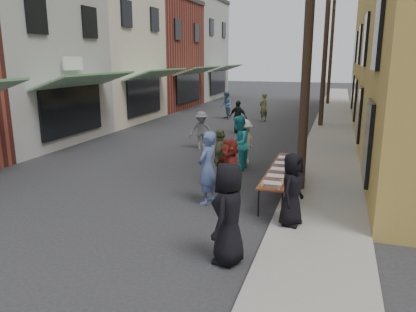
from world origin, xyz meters
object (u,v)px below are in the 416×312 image
Objects in this scene: utility_pole_far at (331,49)px; serving_table at (282,170)px; utility_pole_mid at (326,45)px; guest_front_a at (229,214)px; utility_pole_near at (308,32)px; guest_front_c at (238,143)px; catering_tray_sausage at (272,184)px; server at (292,189)px.

utility_pole_far is 2.25× the size of serving_table.
utility_pole_mid is 4.59× the size of guest_front_a.
guest_front_a is (-0.90, -4.75, -3.52)m from utility_pole_near.
utility_pole_mid reaches higher than guest_front_a.
utility_pole_near is at bearing 53.86° from guest_front_c.
guest_front_a is at bearing -98.52° from catering_tray_sausage.
utility_pole_mid is 5.35× the size of server.
server is at bearing -88.98° from utility_pole_near.
utility_pole_far is 18.00× the size of catering_tray_sausage.
guest_front_c reaches higher than serving_table.
catering_tray_sausage is (-0.00, -1.65, 0.08)m from serving_table.
guest_front_a is (-0.40, -2.67, 0.19)m from catering_tray_sausage.
guest_front_c is 1.14× the size of server.
utility_pole_mid is at bearing 15.72° from server.
guest_front_c reaches higher than catering_tray_sausage.
guest_front_c is at bearing 129.83° from serving_table.
guest_front_c is at bearing -95.85° from utility_pole_far.
server is (0.95, 1.95, -0.04)m from guest_front_a.
serving_table is 1.65m from catering_tray_sausage.
utility_pole_far is 22.69m from guest_front_c.
utility_pole_mid reaches higher than catering_tray_sausage.
serving_table is at bearing -179.43° from guest_front_a.
utility_pole_far is at bearing 90.00° from utility_pole_mid.
catering_tray_sausage is 0.26× the size of guest_front_a.
utility_pole_far is (0.00, 12.00, 0.00)m from utility_pole_mid.
guest_front_a is 1.03× the size of guest_front_c.
guest_front_a is 1.16× the size of server.
guest_front_a reaches higher than guest_front_c.
utility_pole_near reaches higher than guest_front_c.
guest_front_c is (-2.28, -10.29, -3.54)m from utility_pole_mid.
serving_table is at bearing -139.22° from utility_pole_near.
guest_front_a is 6.61m from guest_front_c.
serving_table is 2.45m from server.
catering_tray_sausage reaches higher than serving_table.
utility_pole_near is 4.71× the size of guest_front_c.
server is at bearing -52.82° from catering_tray_sausage.
guest_front_c is (-1.78, 3.79, 0.17)m from catering_tray_sausage.
serving_table is (-0.50, -12.43, -3.79)m from utility_pole_mid.
utility_pole_near is 18.00× the size of catering_tray_sausage.
utility_pole_far is 4.59× the size of guest_front_a.
serving_table is at bearing 40.47° from guest_front_c.
utility_pole_near is 24.00m from utility_pole_far.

